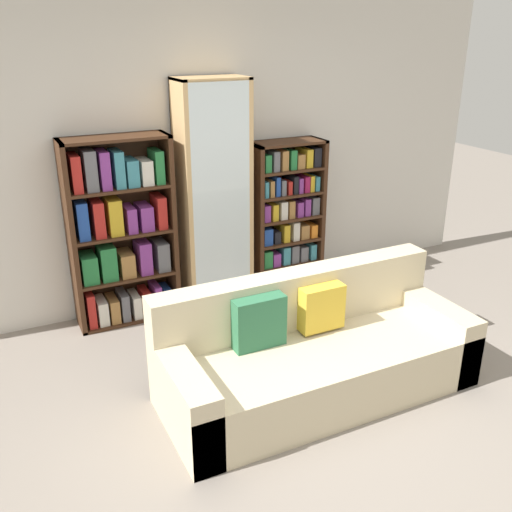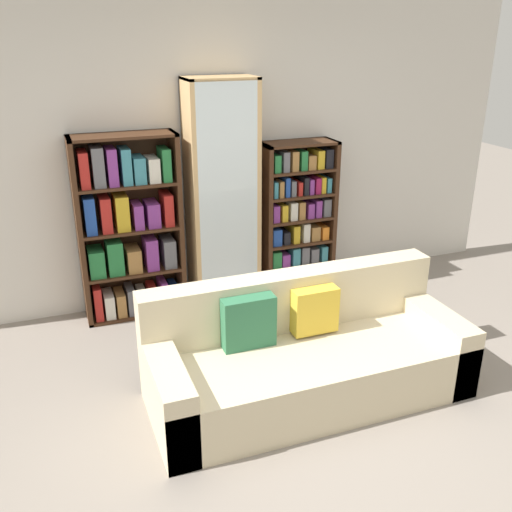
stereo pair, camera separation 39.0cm
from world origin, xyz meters
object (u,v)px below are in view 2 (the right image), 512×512
at_px(couch, 305,357).
at_px(display_cabinet, 222,196).
at_px(bookshelf_left, 129,230).
at_px(bookshelf_right, 297,218).
at_px(wine_bottle, 321,321).

height_order(couch, display_cabinet, display_cabinet).
xyz_separation_m(couch, bookshelf_left, (-0.91, 1.64, 0.50)).
distance_m(couch, display_cabinet, 1.78).
relative_size(bookshelf_left, bookshelf_right, 1.11).
xyz_separation_m(bookshelf_left, bookshelf_right, (1.58, -0.00, -0.07)).
bearing_deg(bookshelf_right, wine_bottle, -102.84).
height_order(display_cabinet, wine_bottle, display_cabinet).
bearing_deg(bookshelf_right, couch, -112.22).
height_order(couch, bookshelf_right, bookshelf_right).
xyz_separation_m(bookshelf_right, wine_bottle, (-0.23, -1.02, -0.55)).
xyz_separation_m(couch, display_cabinet, (-0.07, 1.63, 0.73)).
xyz_separation_m(display_cabinet, wine_bottle, (0.51, -1.00, -0.85)).
bearing_deg(couch, display_cabinet, 92.42).
bearing_deg(couch, wine_bottle, 54.83).
relative_size(couch, bookshelf_left, 1.36).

